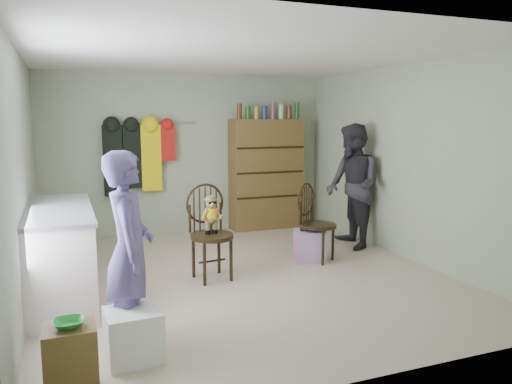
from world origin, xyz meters
name	(u,v)px	position (x,y,z in m)	size (l,w,h in m)	color
ground_plane	(242,276)	(0.00, 0.00, 0.00)	(5.00, 5.00, 0.00)	beige
room_walls	(227,138)	(0.00, 0.53, 1.58)	(5.00, 5.00, 5.00)	#A8B497
counter	(60,253)	(-1.95, 0.00, 0.47)	(0.64, 1.86, 0.94)	silver
stool	(71,361)	(-1.90, -1.96, 0.24)	(0.34, 0.29, 0.48)	brown
bowl	(69,323)	(-1.90, -1.96, 0.50)	(0.20, 0.20, 0.05)	green
plastic_tub	(133,335)	(-1.45, -1.59, 0.19)	(0.41, 0.39, 0.39)	white
chair_front	(210,225)	(-0.36, 0.08, 0.63)	(0.54, 0.54, 1.08)	black
chair_far	(314,219)	(1.08, 0.30, 0.54)	(0.62, 0.62, 1.00)	black
striped_bag	(310,246)	(1.02, 0.27, 0.20)	(0.38, 0.29, 0.40)	pink
person_left	(129,250)	(-1.43, -1.35, 0.79)	(0.58, 0.38, 1.58)	#635297
person_right	(353,186)	(1.90, 0.69, 0.88)	(0.85, 0.66, 1.75)	#2D2B33
dresser	(266,173)	(1.25, 2.30, 0.91)	(1.20, 0.39, 2.07)	brown
coat_rack	(137,156)	(-0.83, 2.38, 1.25)	(1.42, 0.12, 1.09)	#99999E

